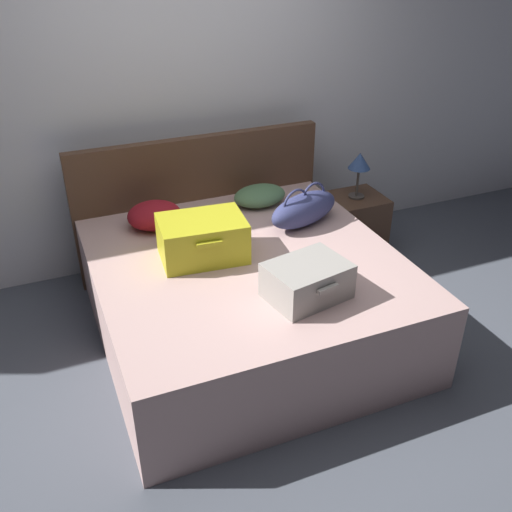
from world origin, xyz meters
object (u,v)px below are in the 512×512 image
(pillow_center_head, at_px, (260,196))
(duffel_bag, at_px, (304,209))
(nightstand, at_px, (353,225))
(table_lamp, at_px, (359,163))
(bed, at_px, (248,298))
(pillow_near_headboard, at_px, (154,215))
(hard_case_large, at_px, (202,238))
(hard_case_medium, at_px, (307,281))

(pillow_center_head, bearing_deg, duffel_bag, -68.44)
(nightstand, xyz_separation_m, table_lamp, (0.00, -0.00, 0.53))
(bed, xyz_separation_m, pillow_near_headboard, (-0.42, 0.64, 0.38))
(bed, distance_m, table_lamp, 1.47)
(bed, relative_size, pillow_center_head, 4.79)
(hard_case_large, distance_m, pillow_near_headboard, 0.54)
(pillow_near_headboard, relative_size, pillow_center_head, 0.93)
(hard_case_large, relative_size, nightstand, 1.10)
(hard_case_large, height_order, pillow_center_head, hard_case_large)
(hard_case_medium, height_order, pillow_center_head, hard_case_medium)
(hard_case_large, height_order, hard_case_medium, hard_case_large)
(hard_case_medium, bearing_deg, bed, 96.07)
(pillow_near_headboard, xyz_separation_m, table_lamp, (1.62, 0.05, 0.11))
(hard_case_medium, bearing_deg, nightstand, 37.52)
(pillow_center_head, height_order, table_lamp, table_lamp)
(nightstand, bearing_deg, hard_case_large, -158.90)
(bed, height_order, duffel_bag, duffel_bag)
(hard_case_medium, xyz_separation_m, pillow_center_head, (0.22, 1.20, -0.03))
(hard_case_large, distance_m, duffel_bag, 0.79)
(pillow_center_head, xyz_separation_m, nightstand, (0.82, -0.01, -0.40))
(bed, relative_size, nightstand, 3.80)
(duffel_bag, bearing_deg, hard_case_large, -168.20)
(bed, xyz_separation_m, pillow_center_head, (0.38, 0.70, 0.36))
(hard_case_medium, distance_m, table_lamp, 1.59)
(bed, xyz_separation_m, hard_case_large, (-0.24, 0.13, 0.42))
(hard_case_medium, xyz_separation_m, table_lamp, (1.04, 1.19, 0.10))
(hard_case_large, height_order, nightstand, hard_case_large)
(duffel_bag, height_order, table_lamp, same)
(hard_case_large, distance_m, nightstand, 1.61)
(hard_case_large, bearing_deg, pillow_near_headboard, 114.43)
(bed, distance_m, pillow_near_headboard, 0.85)
(pillow_center_head, relative_size, nightstand, 0.79)
(bed, bearing_deg, table_lamp, 29.93)
(hard_case_large, distance_m, table_lamp, 1.55)
(nightstand, bearing_deg, table_lamp, -90.00)
(pillow_center_head, distance_m, nightstand, 0.92)
(hard_case_medium, relative_size, duffel_bag, 0.80)
(pillow_near_headboard, height_order, pillow_center_head, pillow_near_headboard)
(bed, bearing_deg, pillow_center_head, 61.69)
(pillow_near_headboard, height_order, nightstand, pillow_near_headboard)
(duffel_bag, relative_size, nightstand, 1.23)
(hard_case_large, bearing_deg, nightstand, 26.17)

